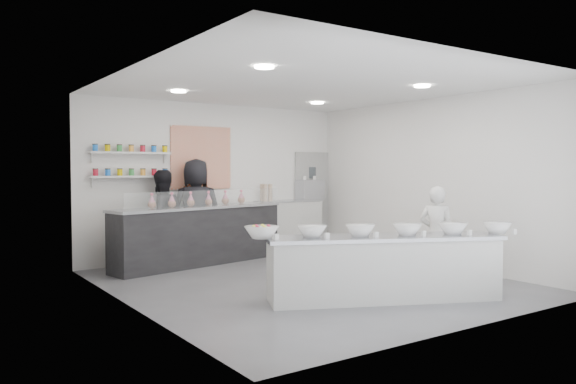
% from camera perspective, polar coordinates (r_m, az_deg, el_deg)
% --- Properties ---
extents(floor, '(6.00, 6.00, 0.00)m').
position_cam_1_polar(floor, '(8.71, 2.00, -9.14)').
color(floor, '#515156').
rests_on(floor, ground).
extents(ceiling, '(6.00, 6.00, 0.00)m').
position_cam_1_polar(ceiling, '(8.63, 2.03, 10.78)').
color(ceiling, white).
rests_on(ceiling, floor).
extents(back_wall, '(5.50, 0.00, 5.50)m').
position_cam_1_polar(back_wall, '(11.10, -7.21, 1.13)').
color(back_wall, white).
rests_on(back_wall, floor).
extents(left_wall, '(0.00, 6.00, 6.00)m').
position_cam_1_polar(left_wall, '(7.25, -15.75, 0.40)').
color(left_wall, white).
rests_on(left_wall, floor).
extents(right_wall, '(0.00, 6.00, 6.00)m').
position_cam_1_polar(right_wall, '(10.41, 14.30, 0.99)').
color(right_wall, white).
rests_on(right_wall, floor).
extents(back_door, '(0.88, 0.04, 2.10)m').
position_cam_1_polar(back_door, '(12.31, 2.43, -0.83)').
color(back_door, '#989895').
rests_on(back_door, floor).
extents(pattern_panel, '(1.25, 0.03, 1.20)m').
position_cam_1_polar(pattern_panel, '(10.92, -8.80, 3.46)').
color(pattern_panel, '#DE420C').
rests_on(pattern_panel, back_wall).
extents(jar_shelf_lower, '(1.45, 0.22, 0.04)m').
position_cam_1_polar(jar_shelf_lower, '(10.32, -15.64, 1.52)').
color(jar_shelf_lower, silver).
rests_on(jar_shelf_lower, back_wall).
extents(jar_shelf_upper, '(1.45, 0.22, 0.04)m').
position_cam_1_polar(jar_shelf_upper, '(10.32, -15.67, 3.85)').
color(jar_shelf_upper, silver).
rests_on(jar_shelf_upper, back_wall).
extents(preserve_jars, '(1.45, 0.10, 0.56)m').
position_cam_1_polar(preserve_jars, '(10.30, -15.62, 3.08)').
color(preserve_jars, red).
rests_on(preserve_jars, jar_shelf_lower).
extents(downlight_0, '(0.24, 0.24, 0.02)m').
position_cam_1_polar(downlight_0, '(7.03, -2.43, 12.55)').
color(downlight_0, white).
rests_on(downlight_0, ceiling).
extents(downlight_1, '(0.24, 0.24, 0.02)m').
position_cam_1_polar(downlight_1, '(8.82, 13.47, 10.40)').
color(downlight_1, white).
rests_on(downlight_1, ceiling).
extents(downlight_2, '(0.24, 0.24, 0.02)m').
position_cam_1_polar(downlight_2, '(9.31, -11.05, 9.99)').
color(downlight_2, white).
rests_on(downlight_2, ceiling).
extents(downlight_3, '(0.24, 0.24, 0.02)m').
position_cam_1_polar(downlight_3, '(10.73, 2.99, 9.02)').
color(downlight_3, white).
rests_on(downlight_3, ceiling).
extents(prep_counter, '(3.15, 1.94, 0.85)m').
position_cam_1_polar(prep_counter, '(7.59, 9.69, -7.61)').
color(prep_counter, beige).
rests_on(prep_counter, floor).
extents(back_bar, '(3.50, 1.33, 1.07)m').
position_cam_1_polar(back_bar, '(10.31, -8.93, -4.36)').
color(back_bar, black).
rests_on(back_bar, floor).
extents(sneeze_guard, '(3.33, 0.72, 0.29)m').
position_cam_1_polar(sneeze_guard, '(10.02, -7.91, -0.65)').
color(sneeze_guard, white).
rests_on(sneeze_guard, back_bar).
extents(espresso_ledge, '(1.46, 0.46, 1.08)m').
position_cam_1_polar(espresso_ledge, '(11.76, 0.05, -3.47)').
color(espresso_ledge, beige).
rests_on(espresso_ledge, floor).
extents(espresso_machine, '(0.53, 0.37, 0.40)m').
position_cam_1_polar(espresso_machine, '(12.03, 2.21, 0.21)').
color(espresso_machine, '#93969E').
rests_on(espresso_machine, espresso_ledge).
extents(cup_stacks, '(0.24, 0.24, 0.35)m').
position_cam_1_polar(cup_stacks, '(11.41, -2.23, -0.06)').
color(cup_stacks, tan).
rests_on(cup_stacks, espresso_ledge).
extents(prep_bowls, '(3.52, 1.95, 0.16)m').
position_cam_1_polar(prep_bowls, '(7.52, 9.71, -3.82)').
color(prep_bowls, white).
rests_on(prep_bowls, prep_counter).
extents(label_cards, '(3.31, 0.04, 0.07)m').
position_cam_1_polar(label_cards, '(7.35, 13.45, -4.32)').
color(label_cards, white).
rests_on(label_cards, prep_counter).
extents(cookie_bags, '(2.12, 0.58, 0.26)m').
position_cam_1_polar(cookie_bags, '(10.26, -8.96, -0.68)').
color(cookie_bags, '#CD6387').
rests_on(cookie_bags, back_bar).
extents(woman_prep, '(0.54, 0.64, 1.48)m').
position_cam_1_polar(woman_prep, '(8.80, 14.88, -4.22)').
color(woman_prep, silver).
rests_on(woman_prep, floor).
extents(staff_left, '(0.93, 0.78, 1.72)m').
position_cam_1_polar(staff_left, '(10.25, -12.79, -2.61)').
color(staff_left, black).
rests_on(staff_left, floor).
extents(staff_right, '(1.09, 0.88, 1.93)m').
position_cam_1_polar(staff_right, '(10.52, -9.30, -1.88)').
color(staff_right, black).
rests_on(staff_right, floor).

